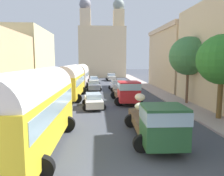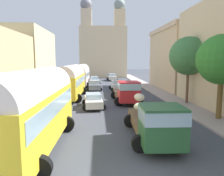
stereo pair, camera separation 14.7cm
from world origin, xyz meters
name	(u,v)px [view 2 (the right image)]	position (x,y,z in m)	size (l,w,h in m)	color
ground_plane	(107,90)	(0.00, 27.00, 0.00)	(154.00, 154.00, 0.00)	#3D4149
sidewalk_left	(60,90)	(-7.25, 27.00, 0.07)	(2.50, 70.00, 0.14)	#B0AE97
sidewalk_right	(154,89)	(7.25, 27.00, 0.07)	(2.50, 70.00, 0.14)	#A2948F
building_left_2	(29,62)	(-11.02, 24.89, 4.38)	(5.04, 11.67, 8.77)	beige
building_right_1	(221,55)	(10.76, 14.82, 5.12)	(4.52, 11.17, 10.24)	#CAB38C
building_right_2	(174,58)	(10.77, 28.09, 4.91)	(4.98, 13.98, 9.75)	tan
distant_church	(103,49)	(0.00, 53.44, 7.49)	(12.35, 7.04, 20.32)	beige
parked_bus_0	(33,106)	(-4.73, 4.84, 2.33)	(3.46, 9.41, 4.19)	yellow
parked_bus_1	(71,80)	(-4.70, 20.19, 2.22)	(3.50, 9.52, 4.02)	yellow
parked_bus_2	(81,74)	(-4.41, 32.61, 2.15)	(3.34, 9.45, 3.88)	beige
cargo_truck_0	(155,121)	(1.70, 5.44, 1.27)	(3.07, 6.98, 2.43)	#26542E
cargo_truck_1	(127,91)	(1.62, 16.56, 1.31)	(3.06, 6.77, 2.49)	red
car_0	(117,85)	(1.52, 26.66, 0.80)	(2.53, 4.27, 1.58)	silver
car_1	(112,77)	(1.76, 42.88, 0.81)	(2.48, 4.39, 1.63)	beige
car_2	(93,100)	(-1.92, 14.83, 0.72)	(2.39, 4.40, 1.39)	silver
car_3	(94,85)	(-2.02, 27.07, 0.78)	(2.43, 4.26, 1.54)	gray
car_4	(95,81)	(-2.10, 34.75, 0.79)	(2.31, 4.06, 1.58)	silver
roadside_tree_1	(222,60)	(7.90, 9.71, 4.65)	(3.80, 3.80, 6.58)	brown
roadside_tree_2	(189,56)	(7.90, 15.80, 5.05)	(3.96, 3.96, 7.04)	brown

